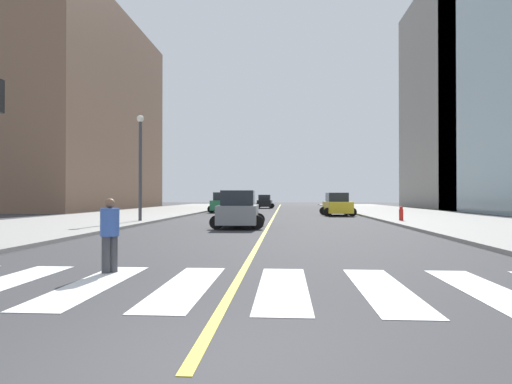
{
  "coord_description": "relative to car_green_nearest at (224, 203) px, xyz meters",
  "views": [
    {
      "loc": [
        0.94,
        -4.0,
        1.68
      ],
      "look_at": [
        -1.21,
        27.98,
        1.98
      ],
      "focal_mm": 30.55,
      "sensor_mm": 36.0,
      "label": 1
    }
  ],
  "objects": [
    {
      "name": "ground_plane",
      "position": [
        5.32,
        -40.15,
        -0.96
      ],
      "size": [
        220.0,
        220.0,
        0.0
      ],
      "primitive_type": "plane",
      "color": "#333335"
    },
    {
      "name": "sidewalk_kerb_east",
      "position": [
        17.52,
        -20.15,
        -0.88
      ],
      "size": [
        10.0,
        120.0,
        0.15
      ],
      "primitive_type": "cube",
      "color": "gray",
      "rests_on": "ground"
    },
    {
      "name": "sidewalk_kerb_west",
      "position": [
        -6.88,
        -20.15,
        -0.88
      ],
      "size": [
        10.0,
        120.0,
        0.15
      ],
      "primitive_type": "cube",
      "color": "gray",
      "rests_on": "ground"
    },
    {
      "name": "crosswalk_paint",
      "position": [
        5.32,
        -36.15,
        -0.95
      ],
      "size": [
        13.5,
        4.0,
        0.01
      ],
      "color": "silver",
      "rests_on": "ground"
    },
    {
      "name": "lane_divider_paint",
      "position": [
        5.32,
        -0.15,
        -0.95
      ],
      "size": [
        0.16,
        80.0,
        0.01
      ],
      "primitive_type": "cube",
      "color": "yellow",
      "rests_on": "ground"
    },
    {
      "name": "parking_garage_concrete",
      "position": [
        33.86,
        16.49,
        14.13
      ],
      "size": [
        18.0,
        24.0,
        30.16
      ],
      "primitive_type": "cube",
      "color": "gray",
      "rests_on": "ground"
    },
    {
      "name": "low_rise_brick_west",
      "position": [
        -22.23,
        11.16,
        11.7
      ],
      "size": [
        16.0,
        32.0,
        25.31
      ],
      "primitive_type": "cube",
      "color": "brown",
      "rests_on": "ground"
    },
    {
      "name": "car_green_nearest",
      "position": [
        0.0,
        0.0,
        0.0
      ],
      "size": [
        2.95,
        4.64,
        2.05
      ],
      "rotation": [
        0.0,
        0.0,
        -0.03
      ],
      "color": "#236B42",
      "rests_on": "ground"
    },
    {
      "name": "car_silver_second",
      "position": [
        0.11,
        11.3,
        -0.08
      ],
      "size": [
        2.65,
        4.2,
        1.87
      ],
      "rotation": [
        0.0,
        0.0,
        -0.01
      ],
      "color": "#B7B7BC",
      "rests_on": "ground"
    },
    {
      "name": "car_yellow_third",
      "position": [
        10.72,
        -6.36,
        -0.04
      ],
      "size": [
        2.86,
        4.46,
        1.96
      ],
      "rotation": [
        0.0,
        0.0,
        3.18
      ],
      "color": "gold",
      "rests_on": "ground"
    },
    {
      "name": "car_gray_fourth",
      "position": [
        3.78,
        -21.13,
        -0.04
      ],
      "size": [
        2.83,
        4.46,
        1.97
      ],
      "rotation": [
        0.0,
        0.0,
        0.03
      ],
      "color": "slate",
      "rests_on": "ground"
    },
    {
      "name": "car_black_fifth",
      "position": [
        3.45,
        15.3,
        -0.09
      ],
      "size": [
        2.61,
        4.15,
        1.84
      ],
      "rotation": [
        0.0,
        0.0,
        -0.02
      ],
      "color": "black",
      "rests_on": "ground"
    },
    {
      "name": "pedestrian_crossing",
      "position": [
        2.43,
        -34.86,
        -0.06
      ],
      "size": [
        0.4,
        0.4,
        1.63
      ],
      "rotation": [
        0.0,
        0.0,
        3.99
      ],
      "color": "#38383D",
      "rests_on": "ground"
    },
    {
      "name": "fire_hydrant",
      "position": [
        13.51,
        -16.32,
        -0.38
      ],
      "size": [
        0.26,
        0.26,
        0.89
      ],
      "color": "red",
      "rests_on": "sidewalk_kerb_east"
    },
    {
      "name": "street_lamp",
      "position": [
        -2.74,
        -17.68,
        3.12
      ],
      "size": [
        0.44,
        0.44,
        6.57
      ],
      "color": "#38383D",
      "rests_on": "sidewalk_kerb_west"
    }
  ]
}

